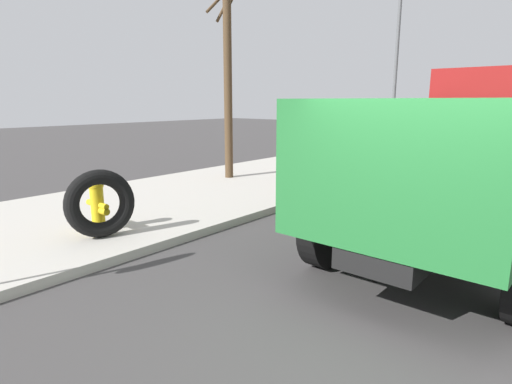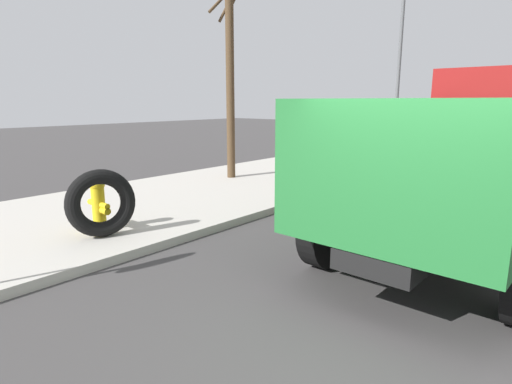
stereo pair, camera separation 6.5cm
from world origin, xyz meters
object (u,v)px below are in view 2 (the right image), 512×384
(loose_tire, at_px, (101,203))
(bare_tree, at_px, (230,72))
(dump_truck_green, at_px, (476,149))
(fire_hydrant, at_px, (99,202))
(street_light_pole, at_px, (399,63))

(loose_tire, xyz_separation_m, bare_tree, (5.46, 2.28, 2.46))
(loose_tire, xyz_separation_m, dump_truck_green, (4.12, -4.59, 0.89))
(fire_hydrant, height_order, bare_tree, bare_tree)
(bare_tree, relative_size, street_light_pole, 0.83)
(loose_tire, bearing_deg, dump_truck_green, -48.13)
(fire_hydrant, relative_size, street_light_pole, 0.13)
(loose_tire, relative_size, dump_truck_green, 0.16)
(loose_tire, distance_m, dump_truck_green, 6.23)
(fire_hydrant, bearing_deg, bare_tree, 19.63)
(dump_truck_green, height_order, bare_tree, bare_tree)
(street_light_pole, bearing_deg, bare_tree, 155.85)
(bare_tree, bearing_deg, dump_truck_green, -101.05)
(fire_hydrant, height_order, loose_tire, loose_tire)
(fire_hydrant, xyz_separation_m, loose_tire, (-0.17, -0.39, 0.07))
(fire_hydrant, distance_m, dump_truck_green, 6.43)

